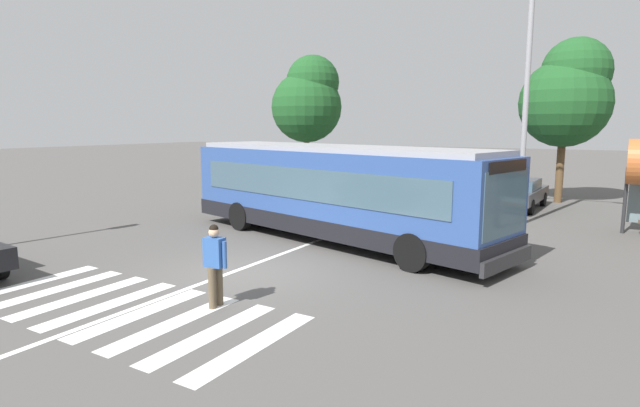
{
  "coord_description": "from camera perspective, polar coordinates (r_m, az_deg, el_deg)",
  "views": [
    {
      "loc": [
        8.02,
        -9.58,
        3.67
      ],
      "look_at": [
        0.02,
        3.65,
        1.3
      ],
      "focal_mm": 28.4,
      "sensor_mm": 36.0,
      "label": 1
    }
  ],
  "objects": [
    {
      "name": "ground_plane",
      "position": [
        13.02,
        -8.48,
        -7.75
      ],
      "size": [
        160.0,
        160.0,
        0.0
      ],
      "primitive_type": "plane",
      "color": "#514F4C"
    },
    {
      "name": "background_tree_left",
      "position": [
        33.0,
        -1.33,
        11.6
      ],
      "size": [
        4.5,
        4.5,
        8.14
      ],
      "color": "brown",
      "rests_on": "ground_plane"
    },
    {
      "name": "crosswalk_painted_stripes",
      "position": [
        11.19,
        -21.12,
        -11.01
      ],
      "size": [
        7.09,
        3.19,
        0.01
      ],
      "color": "silver",
      "rests_on": "ground_plane"
    },
    {
      "name": "parked_car_blue",
      "position": [
        24.85,
        15.29,
        1.69
      ],
      "size": [
        2.11,
        4.61,
        1.35
      ],
      "color": "black",
      "rests_on": "ground_plane"
    },
    {
      "name": "parked_car_charcoal",
      "position": [
        24.32,
        21.42,
        1.25
      ],
      "size": [
        2.0,
        4.57,
        1.35
      ],
      "color": "black",
      "rests_on": "ground_plane"
    },
    {
      "name": "background_tree_right",
      "position": [
        27.03,
        26.17,
        11.01
      ],
      "size": [
        4.16,
        4.16,
        7.76
      ],
      "color": "brown",
      "rests_on": "ground_plane"
    },
    {
      "name": "lane_center_line",
      "position": [
        14.73,
        -4.45,
        -5.72
      ],
      "size": [
        0.16,
        24.0,
        0.01
      ],
      "primitive_type": "cube",
      "color": "silver",
      "rests_on": "ground_plane"
    },
    {
      "name": "parked_car_red",
      "position": [
        26.77,
        4.06,
        2.46
      ],
      "size": [
        2.12,
        4.61,
        1.35
      ],
      "color": "black",
      "rests_on": "ground_plane"
    },
    {
      "name": "parked_car_teal",
      "position": [
        28.29,
        -1.0,
        2.82
      ],
      "size": [
        2.22,
        4.65,
        1.35
      ],
      "color": "black",
      "rests_on": "ground_plane"
    },
    {
      "name": "twin_arm_street_lamp",
      "position": [
        20.12,
        22.37,
        13.7
      ],
      "size": [
        4.03,
        0.32,
        9.26
      ],
      "color": "#939399",
      "rests_on": "ground_plane"
    },
    {
      "name": "city_transit_bus",
      "position": [
        16.23,
        1.52,
        1.34
      ],
      "size": [
        12.0,
        5.32,
        3.06
      ],
      "color": "black",
      "rests_on": "ground_plane"
    },
    {
      "name": "parked_car_black",
      "position": [
        25.38,
        8.82,
        2.04
      ],
      "size": [
        2.1,
        4.6,
        1.35
      ],
      "color": "black",
      "rests_on": "ground_plane"
    },
    {
      "name": "pedestrian_crossing_street",
      "position": [
        10.53,
        -11.76,
        -6.34
      ],
      "size": [
        0.58,
        0.39,
        1.72
      ],
      "color": "brown",
      "rests_on": "ground_plane"
    }
  ]
}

